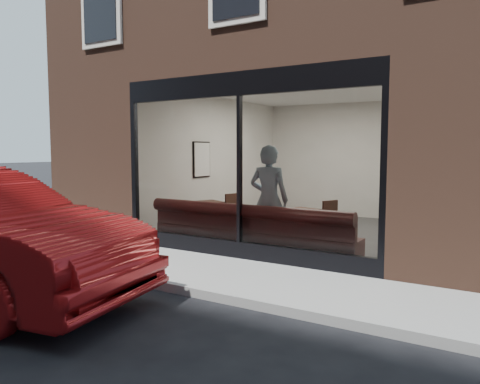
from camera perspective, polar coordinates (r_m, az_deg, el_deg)
The scene contains 21 objects.
ground at distance 6.63m, azimuth -9.65°, elevation -11.46°, with size 120.00×120.00×0.00m, color black.
sidewalk_near at distance 7.38m, azimuth -4.43°, elevation -9.63°, with size 40.00×2.00×0.01m, color gray.
kerb_near at distance 6.58m, azimuth -9.95°, elevation -11.06°, with size 40.00×0.10×0.12m, color gray.
host_building_pier_left at distance 15.04m, azimuth -0.23°, elevation 4.08°, with size 2.50×12.00×3.20m, color brown.
host_building_backfill at distance 16.30m, azimuth 16.83°, elevation 3.94°, with size 5.00×6.00×3.20m, color brown.
cafe_floor at distance 10.78m, azimuth 8.27°, elevation -4.86°, with size 6.00×6.00×0.00m, color #2D2D30.
cafe_ceiling at distance 10.70m, azimuth 8.50°, elevation 12.10°, with size 6.00×6.00×0.00m, color white.
cafe_wall_back at distance 13.42m, azimuth 13.48°, elevation 3.80°, with size 5.00×5.00×0.00m, color silver.
cafe_wall_left at distance 11.84m, azimuth -2.76°, elevation 3.77°, with size 6.00×6.00×0.00m, color silver.
cafe_wall_right at distance 9.90m, azimuth 21.74°, elevation 3.14°, with size 6.00×6.00×0.00m, color silver.
storefront_kick at distance 8.19m, azimuth -0.06°, elevation -7.09°, with size 5.00×0.10×0.30m, color black.
storefront_header at distance 8.08m, azimuth -0.06°, elevation 13.08°, with size 5.00×0.10×0.40m, color black.
storefront_mullion at distance 8.01m, azimuth -0.06°, elevation 2.75°, with size 0.06×0.10×2.50m, color black.
storefront_glass at distance 7.98m, azimuth -0.17°, elevation 2.74°, with size 4.80×4.80×0.00m, color white.
banquette at distance 8.51m, azimuth 1.37°, elevation -6.10°, with size 4.00×0.55×0.45m, color #371414.
person at distance 8.45m, azimuth 3.53°, elevation -0.96°, with size 0.72×0.47×1.97m, color #83A1B4.
cafe_table_left at distance 10.28m, azimuth -4.02°, elevation -1.25°, with size 0.58×0.58×0.04m, color #321B13.
cafe_table_right at distance 9.04m, azimuth 7.55°, elevation -2.17°, with size 0.55×0.55×0.04m, color #321B13.
cafe_chair_left at distance 10.28m, azimuth -1.62°, elevation -4.05°, with size 0.40×0.40×0.04m, color #321B13.
cafe_chair_right at distance 9.08m, azimuth 10.00°, elevation -5.37°, with size 0.37×0.37×0.04m, color #321B13.
wall_poster at distance 11.24m, azimuth -4.64°, elevation 3.97°, with size 0.02×0.60×0.80m, color white.
Camera 1 is at (4.22, -4.75, 1.89)m, focal length 35.00 mm.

